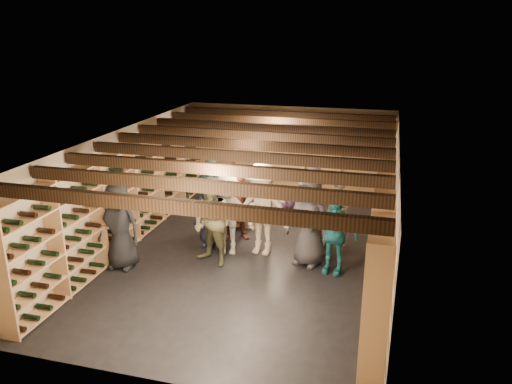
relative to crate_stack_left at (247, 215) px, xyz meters
The scene contains 21 objects.
ground 1.52m from the crate_stack_left, 72.20° to the right, with size 8.00×8.00×0.00m, color black.
walls 1.77m from the crate_stack_left, 72.20° to the right, with size 5.52×8.02×2.40m.
ceiling 2.61m from the crate_stack_left, 72.20° to the right, with size 5.50×8.00×0.01m, color beige.
ceiling_joists 2.50m from the crate_stack_left, 72.20° to the right, with size 5.40×7.12×0.18m.
wine_rack_left 2.68m from the crate_stack_left, 146.02° to the right, with size 0.32×7.50×2.15m.
wine_rack_right 3.44m from the crate_stack_left, 25.19° to the right, with size 0.32×7.50×2.15m.
wine_rack_back 2.58m from the crate_stack_left, 79.24° to the left, with size 4.70×0.30×2.15m.
crate_stack_left is the anchor object (origin of this frame).
crate_stack_right 1.27m from the crate_stack_left, 58.74° to the left, with size 0.59×0.49×0.51m.
crate_loose 2.23m from the crate_stack_left, 11.69° to the left, with size 0.50×0.33×0.17m, color tan.
person_0 3.19m from the crate_stack_left, 123.39° to the right, with size 0.82×0.54×1.68m, color black.
person_2 2.12m from the crate_stack_left, 92.27° to the right, with size 0.83×0.65×1.72m, color brown.
person_3 1.65m from the crate_stack_left, 62.12° to the right, with size 1.22×0.70×1.88m, color beige.
person_4 2.86m from the crate_stack_left, 39.15° to the right, with size 0.89×0.37×1.52m, color teal.
person_5 0.90m from the crate_stack_left, 92.61° to the right, with size 1.46×0.46×1.57m, color brown.
person_6 1.35m from the crate_stack_left, 109.47° to the right, with size 0.73×0.47×1.49m, color #1D1F40.
person_7 2.29m from the crate_stack_left, 14.29° to the right, with size 0.55×0.36×1.52m, color gray.
person_9 1.60m from the crate_stack_left, 88.62° to the right, with size 1.08×0.62×1.67m, color #9F9D92.
person_10 1.11m from the crate_stack_left, 132.47° to the right, with size 1.03×0.43×1.76m, color #254D3B.
person_11 1.83m from the crate_stack_left, 20.52° to the right, with size 1.56×0.50×1.69m, color #8D5F92.
person_12 2.38m from the crate_stack_left, 42.61° to the right, with size 0.87×0.56×1.78m, color #36353A.
Camera 1 is at (2.54, -8.87, 4.39)m, focal length 35.00 mm.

